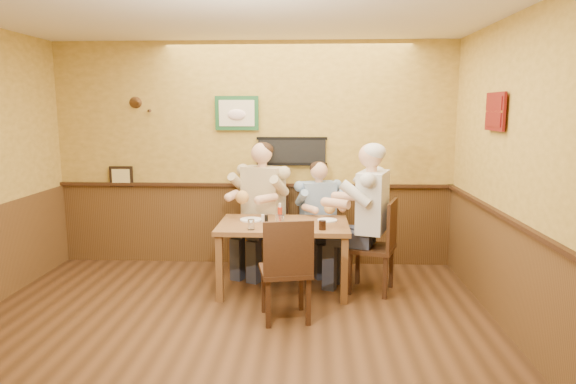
% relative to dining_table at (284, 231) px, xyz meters
% --- Properties ---
extents(room, '(5.02, 5.03, 2.81)m').
position_rel_dining_table_xyz_m(room, '(-0.30, -1.33, 1.03)').
color(room, '#382110').
rests_on(room, ground).
extents(dining_table, '(1.40, 0.90, 0.75)m').
position_rel_dining_table_xyz_m(dining_table, '(0.00, 0.00, 0.00)').
color(dining_table, brown).
rests_on(dining_table, ground).
extents(chair_back_left, '(0.61, 0.61, 0.99)m').
position_rel_dining_table_xyz_m(chair_back_left, '(-0.28, 0.64, -0.16)').
color(chair_back_left, '#3B2313').
rests_on(chair_back_left, ground).
extents(chair_back_right, '(0.49, 0.49, 0.85)m').
position_rel_dining_table_xyz_m(chair_back_right, '(0.38, 0.75, -0.24)').
color(chair_back_right, '#3B2313').
rests_on(chair_back_right, ground).
extents(chair_right_end, '(0.59, 0.59, 1.02)m').
position_rel_dining_table_xyz_m(chair_right_end, '(0.95, -0.00, -0.15)').
color(chair_right_end, '#3B2313').
rests_on(chair_right_end, ground).
extents(chair_near_side, '(0.54, 0.54, 0.99)m').
position_rel_dining_table_xyz_m(chair_near_side, '(0.06, -0.80, -0.16)').
color(chair_near_side, '#3B2313').
rests_on(chair_near_side, ground).
extents(diner_tan_shirt, '(0.87, 0.87, 1.42)m').
position_rel_dining_table_xyz_m(diner_tan_shirt, '(-0.28, 0.64, 0.05)').
color(diner_tan_shirt, beige).
rests_on(diner_tan_shirt, ground).
extents(diner_blue_polo, '(0.71, 0.71, 1.21)m').
position_rel_dining_table_xyz_m(diner_blue_polo, '(0.38, 0.75, -0.05)').
color(diner_blue_polo, '#7D99BC').
rests_on(diner_blue_polo, ground).
extents(diner_white_elder, '(0.85, 0.85, 1.45)m').
position_rel_dining_table_xyz_m(diner_white_elder, '(0.95, -0.00, 0.07)').
color(diner_white_elder, silver).
rests_on(diner_white_elder, ground).
extents(water_glass_left, '(0.09, 0.09, 0.11)m').
position_rel_dining_table_xyz_m(water_glass_left, '(-0.32, -0.32, 0.14)').
color(water_glass_left, white).
rests_on(water_glass_left, dining_table).
extents(water_glass_mid, '(0.09, 0.09, 0.13)m').
position_rel_dining_table_xyz_m(water_glass_mid, '(-0.03, -0.22, 0.16)').
color(water_glass_mid, white).
rests_on(water_glass_mid, dining_table).
extents(cola_tumbler, '(0.10, 0.10, 0.10)m').
position_rel_dining_table_xyz_m(cola_tumbler, '(0.41, -0.29, 0.14)').
color(cola_tumbler, black).
rests_on(cola_tumbler, dining_table).
extents(hot_sauce_bottle, '(0.07, 0.07, 0.20)m').
position_rel_dining_table_xyz_m(hot_sauce_bottle, '(-0.04, -0.03, 0.19)').
color(hot_sauce_bottle, '#B02E12').
rests_on(hot_sauce_bottle, dining_table).
extents(salt_shaker, '(0.04, 0.04, 0.08)m').
position_rel_dining_table_xyz_m(salt_shaker, '(-0.23, 0.04, 0.13)').
color(salt_shaker, white).
rests_on(salt_shaker, dining_table).
extents(pepper_shaker, '(0.05, 0.05, 0.09)m').
position_rel_dining_table_xyz_m(pepper_shaker, '(-0.19, -0.02, 0.14)').
color(pepper_shaker, black).
rests_on(pepper_shaker, dining_table).
extents(plate_far_left, '(0.30, 0.30, 0.02)m').
position_rel_dining_table_xyz_m(plate_far_left, '(-0.37, 0.12, 0.10)').
color(plate_far_left, white).
rests_on(plate_far_left, dining_table).
extents(plate_far_right, '(0.27, 0.27, 0.01)m').
position_rel_dining_table_xyz_m(plate_far_right, '(0.48, 0.13, 0.10)').
color(plate_far_right, white).
rests_on(plate_far_right, dining_table).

